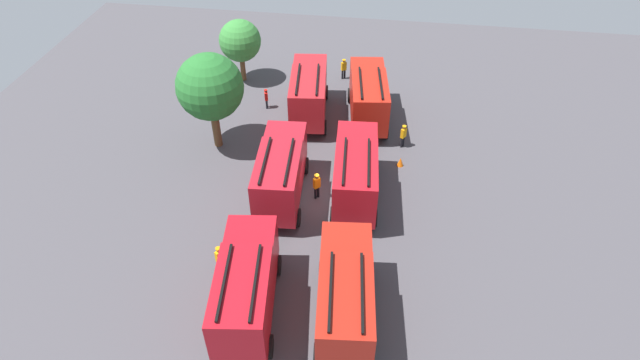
{
  "coord_description": "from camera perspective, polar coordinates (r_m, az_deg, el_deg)",
  "views": [
    {
      "loc": [
        -24.31,
        -3.63,
        22.34
      ],
      "look_at": [
        0.0,
        0.0,
        1.4
      ],
      "focal_mm": 29.59,
      "sensor_mm": 36.0,
      "label": 1
    }
  ],
  "objects": [
    {
      "name": "ground_plane",
      "position": [
        33.22,
        -0.0,
        -1.84
      ],
      "size": [
        55.14,
        55.14,
        0.0
      ],
      "primitive_type": "plane",
      "color": "#423F44"
    },
    {
      "name": "fire_truck_0",
      "position": [
        25.4,
        2.76,
        -12.25
      ],
      "size": [
        7.41,
        3.33,
        3.88
      ],
      "rotation": [
        0.0,
        0.0,
        0.1
      ],
      "color": "#9F1C11",
      "rests_on": "ground"
    },
    {
      "name": "fire_truck_1",
      "position": [
        31.79,
        3.88,
        0.9
      ],
      "size": [
        7.35,
        3.17,
        3.88
      ],
      "rotation": [
        0.0,
        0.0,
        0.07
      ],
      "color": "#AC131C",
      "rests_on": "ground"
    },
    {
      "name": "fire_truck_2",
      "position": [
        39.04,
        5.24,
        9.11
      ],
      "size": [
        7.46,
        3.51,
        3.88
      ],
      "rotation": [
        0.0,
        0.0,
        0.13
      ],
      "color": "#AC1D11",
      "rests_on": "ground"
    },
    {
      "name": "fire_truck_3",
      "position": [
        25.93,
        -8.0,
        -11.25
      ],
      "size": [
        7.45,
        3.5,
        3.88
      ],
      "rotation": [
        0.0,
        0.0,
        0.13
      ],
      "color": "#A6111B",
      "rests_on": "ground"
    },
    {
      "name": "fire_truck_4",
      "position": [
        31.84,
        -4.27,
        0.94
      ],
      "size": [
        7.36,
        3.17,
        3.88
      ],
      "rotation": [
        0.0,
        0.0,
        0.07
      ],
      "color": "maroon",
      "rests_on": "ground"
    },
    {
      "name": "fire_truck_5",
      "position": [
        39.32,
        -1.24,
        9.53
      ],
      "size": [
        7.43,
        3.42,
        3.88
      ],
      "rotation": [
        0.0,
        0.0,
        0.12
      ],
      "color": "#A61B20",
      "rests_on": "ground"
    },
    {
      "name": "firefighter_0",
      "position": [
        44.96,
        2.59,
        12.01
      ],
      "size": [
        0.43,
        0.48,
        1.73
      ],
      "rotation": [
        0.0,
        0.0,
        0.58
      ],
      "color": "black",
      "rests_on": "ground"
    },
    {
      "name": "firefighter_1",
      "position": [
        37.21,
        9.0,
        4.83
      ],
      "size": [
        0.48,
        0.43,
        1.74
      ],
      "rotation": [
        0.0,
        0.0,
        4.14
      ],
      "color": "black",
      "rests_on": "ground"
    },
    {
      "name": "firefighter_2",
      "position": [
        32.5,
        -0.35,
        -0.53
      ],
      "size": [
        0.46,
        0.47,
        1.83
      ],
      "rotation": [
        0.0,
        0.0,
        3.91
      ],
      "color": "black",
      "rests_on": "ground"
    },
    {
      "name": "firefighter_3",
      "position": [
        41.21,
        -5.83,
        8.83
      ],
      "size": [
        0.47,
        0.35,
        1.6
      ],
      "rotation": [
        0.0,
        0.0,
        5.01
      ],
      "color": "black",
      "rests_on": "ground"
    },
    {
      "name": "firefighter_4",
      "position": [
        28.81,
        -10.79,
        -8.3
      ],
      "size": [
        0.48,
        0.43,
        1.79
      ],
      "rotation": [
        0.0,
        0.0,
        0.99
      ],
      "color": "black",
      "rests_on": "ground"
    },
    {
      "name": "tree_0",
      "position": [
        35.65,
        -11.82,
        9.78
      ],
      "size": [
        4.46,
        4.46,
        6.91
      ],
      "color": "brown",
      "rests_on": "ground"
    },
    {
      "name": "tree_1",
      "position": [
        44.04,
        -8.64,
        14.65
      ],
      "size": [
        3.36,
        3.36,
        5.21
      ],
      "color": "brown",
      "rests_on": "ground"
    },
    {
      "name": "traffic_cone_0",
      "position": [
        35.83,
        8.68,
        1.95
      ],
      "size": [
        0.44,
        0.44,
        0.63
      ],
      "primitive_type": "cone",
      "color": "#F2600C",
      "rests_on": "ground"
    },
    {
      "name": "traffic_cone_1",
      "position": [
        36.45,
        -3.62,
        3.15
      ],
      "size": [
        0.44,
        0.44,
        0.63
      ],
      "primitive_type": "cone",
      "color": "#F2600C",
      "rests_on": "ground"
    }
  ]
}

